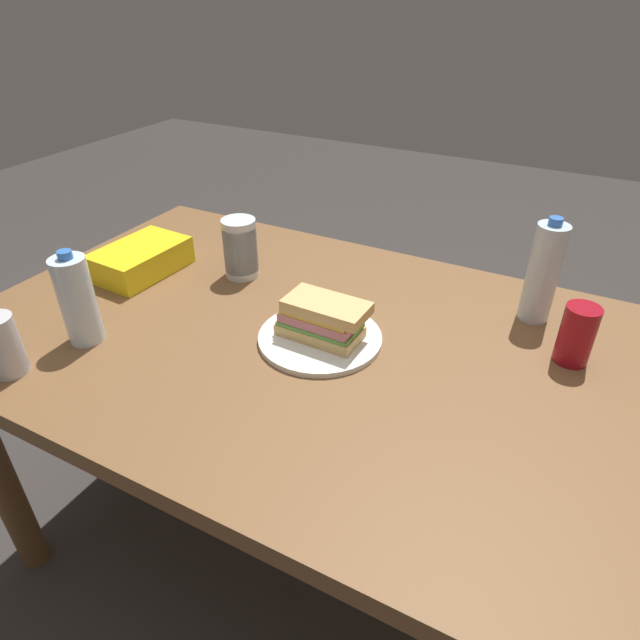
{
  "coord_description": "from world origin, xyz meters",
  "views": [
    {
      "loc": [
        0.41,
        -0.83,
        1.38
      ],
      "look_at": [
        -0.03,
        -0.01,
        0.78
      ],
      "focal_mm": 30.47,
      "sensor_mm": 36.0,
      "label": 1
    }
  ],
  "objects": [
    {
      "name": "ground_plane",
      "position": [
        0.0,
        0.0,
        0.0
      ],
      "size": [
        8.0,
        8.0,
        0.0
      ],
      "primitive_type": "plane",
      "color": "#383330"
    },
    {
      "name": "dining_table",
      "position": [
        0.0,
        0.0,
        0.64
      ],
      "size": [
        1.6,
        0.93,
        0.73
      ],
      "color": "brown",
      "rests_on": "ground_plane"
    },
    {
      "name": "paper_plate",
      "position": [
        -0.03,
        -0.01,
        0.73
      ],
      "size": [
        0.26,
        0.26,
        0.01
      ],
      "primitive_type": "cylinder",
      "color": "white",
      "rests_on": "dining_table"
    },
    {
      "name": "sandwich",
      "position": [
        -0.02,
        -0.0,
        0.78
      ],
      "size": [
        0.18,
        0.1,
        0.08
      ],
      "color": "#DBB26B",
      "rests_on": "paper_plate"
    },
    {
      "name": "soda_can_red",
      "position": [
        0.44,
        0.16,
        0.79
      ],
      "size": [
        0.07,
        0.07,
        0.12
      ],
      "primitive_type": "cylinder",
      "color": "maroon",
      "rests_on": "dining_table"
    },
    {
      "name": "chip_bag",
      "position": [
        -0.57,
        0.06,
        0.76
      ],
      "size": [
        0.16,
        0.24,
        0.07
      ],
      "primitive_type": "cube",
      "rotation": [
        0.0,
        0.0,
        4.66
      ],
      "color": "yellow",
      "rests_on": "dining_table"
    },
    {
      "name": "water_bottle_tall",
      "position": [
        -0.46,
        -0.23,
        0.82
      ],
      "size": [
        0.07,
        0.07,
        0.2
      ],
      "color": "silver",
      "rests_on": "dining_table"
    },
    {
      "name": "plastic_cup_stack",
      "position": [
        -0.34,
        0.16,
        0.8
      ],
      "size": [
        0.08,
        0.08,
        0.15
      ],
      "color": "silver",
      "rests_on": "dining_table"
    },
    {
      "name": "water_bottle_spare",
      "position": [
        0.35,
        0.29,
        0.84
      ],
      "size": [
        0.07,
        0.07,
        0.24
      ],
      "color": "silver",
      "rests_on": "dining_table"
    },
    {
      "name": "soda_can_silver",
      "position": [
        -0.5,
        -0.38,
        0.79
      ],
      "size": [
        0.07,
        0.07,
        0.12
      ],
      "primitive_type": "cylinder",
      "color": "silver",
      "rests_on": "dining_table"
    }
  ]
}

